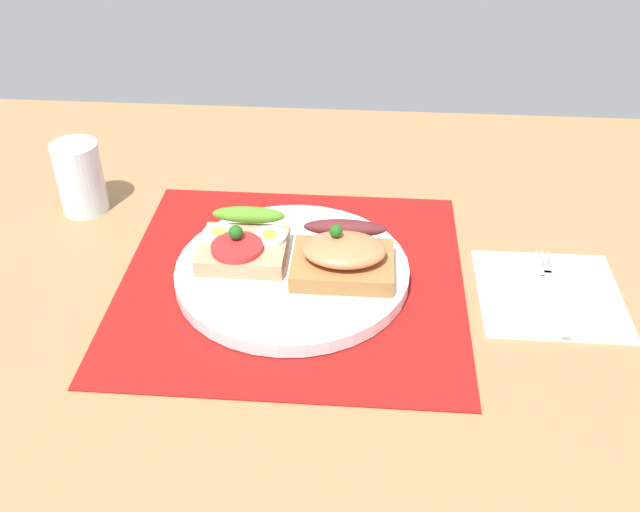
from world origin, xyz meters
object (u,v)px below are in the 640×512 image
plate (292,272)px  fork (552,289)px  sandwich_salmon (343,255)px  napkin (549,293)px  drinking_glass (80,177)px  sandwich_egg_tomato (244,243)px

plate → fork: size_ratio=1.77×
sandwich_salmon → fork: (22.18, -0.19, -3.06)cm
napkin → drinking_glass: drinking_glass is taller
sandwich_egg_tomato → napkin: bearing=-4.3°
sandwich_salmon → drinking_glass: bearing=158.5°
sandwich_egg_tomato → drinking_glass: (-21.86, 10.85, 1.14)cm
sandwich_egg_tomato → drinking_glass: size_ratio=1.06×
plate → sandwich_egg_tomato: bearing=161.2°
napkin → plate: bearing=178.7°
napkin → drinking_glass: 56.52cm
plate → fork: 27.67cm
plate → napkin: plate is taller
sandwich_egg_tomato → napkin: size_ratio=0.63×
plate → sandwich_salmon: sandwich_salmon is taller
plate → napkin: size_ratio=1.69×
napkin → drinking_glass: (-54.76, 13.35, 4.16)cm
fork → drinking_glass: bearing=166.6°
sandwich_egg_tomato → sandwich_salmon: size_ratio=0.88×
fork → drinking_glass: 56.70cm
napkin → sandwich_egg_tomato: bearing=175.7°
plate → drinking_glass: size_ratio=2.83×
plate → fork: plate is taller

